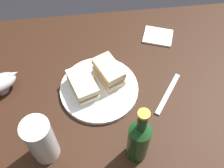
% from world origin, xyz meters
% --- Properties ---
extents(ground_plane, '(6.00, 6.00, 0.00)m').
position_xyz_m(ground_plane, '(0.00, 0.00, 0.00)').
color(ground_plane, black).
extents(dining_table, '(1.16, 0.78, 0.75)m').
position_xyz_m(dining_table, '(0.00, 0.00, 0.38)').
color(dining_table, black).
rests_on(dining_table, ground).
extents(plate, '(0.27, 0.27, 0.01)m').
position_xyz_m(plate, '(-0.09, -0.00, 0.76)').
color(plate, white).
rests_on(plate, dining_table).
extents(sandwich_half_left, '(0.11, 0.13, 0.07)m').
position_xyz_m(sandwich_half_left, '(-0.05, 0.04, 0.80)').
color(sandwich_half_left, beige).
rests_on(sandwich_half_left, plate).
extents(sandwich_half_right, '(0.11, 0.14, 0.05)m').
position_xyz_m(sandwich_half_right, '(-0.14, -0.00, 0.79)').
color(sandwich_half_right, beige).
rests_on(sandwich_half_right, plate).
extents(potato_wedge_front, '(0.04, 0.02, 0.02)m').
position_xyz_m(potato_wedge_front, '(-0.12, 0.02, 0.78)').
color(potato_wedge_front, '#AD702D').
rests_on(potato_wedge_front, plate).
extents(potato_wedge_middle, '(0.04, 0.04, 0.02)m').
position_xyz_m(potato_wedge_middle, '(-0.15, 0.05, 0.78)').
color(potato_wedge_middle, '#B77F33').
rests_on(potato_wedge_middle, plate).
extents(potato_wedge_back, '(0.04, 0.04, 0.01)m').
position_xyz_m(potato_wedge_back, '(-0.16, 0.03, 0.77)').
color(potato_wedge_back, gold).
rests_on(potato_wedge_back, plate).
extents(potato_wedge_left_edge, '(0.04, 0.05, 0.01)m').
position_xyz_m(potato_wedge_left_edge, '(-0.06, 0.05, 0.77)').
color(potato_wedge_left_edge, gold).
rests_on(potato_wedge_left_edge, plate).
extents(pint_glass, '(0.08, 0.08, 0.17)m').
position_xyz_m(pint_glass, '(-0.26, -0.20, 0.83)').
color(pint_glass, white).
rests_on(pint_glass, dining_table).
extents(cider_bottle, '(0.06, 0.06, 0.25)m').
position_xyz_m(cider_bottle, '(0.00, -0.23, 0.85)').
color(cider_bottle, '#19421E').
rests_on(cider_bottle, dining_table).
extents(napkin, '(0.13, 0.12, 0.01)m').
position_xyz_m(napkin, '(0.16, 0.22, 0.76)').
color(napkin, white).
rests_on(napkin, dining_table).
extents(fork, '(0.12, 0.15, 0.01)m').
position_xyz_m(fork, '(0.14, -0.04, 0.76)').
color(fork, silver).
rests_on(fork, dining_table).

